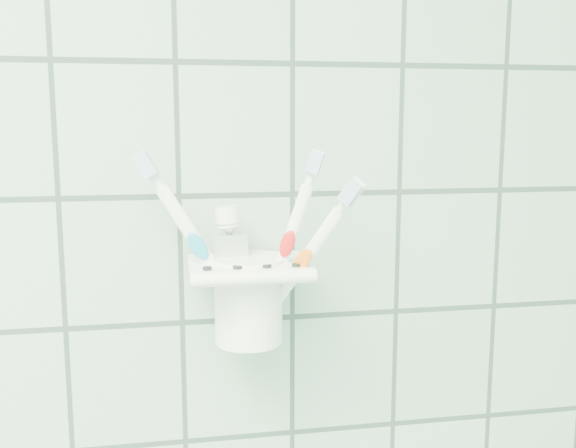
% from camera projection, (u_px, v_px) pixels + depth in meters
% --- Properties ---
extents(holder_bracket, '(0.11, 0.10, 0.04)m').
position_uv_depth(holder_bracket, '(248.00, 269.00, 0.62)').
color(holder_bracket, white).
rests_on(holder_bracket, wall_back).
extents(cup, '(0.07, 0.07, 0.09)m').
position_uv_depth(cup, '(248.00, 296.00, 0.63)').
color(cup, white).
rests_on(cup, holder_bracket).
extents(toothbrush_pink, '(0.10, 0.03, 0.20)m').
position_uv_depth(toothbrush_pink, '(255.00, 231.00, 0.61)').
color(toothbrush_pink, white).
rests_on(toothbrush_pink, cup).
extents(toothbrush_blue, '(0.06, 0.02, 0.19)m').
position_uv_depth(toothbrush_blue, '(257.00, 240.00, 0.61)').
color(toothbrush_blue, white).
rests_on(toothbrush_blue, cup).
extents(toothbrush_orange, '(0.08, 0.09, 0.18)m').
position_uv_depth(toothbrush_orange, '(256.00, 233.00, 0.63)').
color(toothbrush_orange, white).
rests_on(toothbrush_orange, cup).
extents(toothpaste_tube, '(0.04, 0.03, 0.13)m').
position_uv_depth(toothpaste_tube, '(238.00, 260.00, 0.63)').
color(toothpaste_tube, silver).
rests_on(toothpaste_tube, cup).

